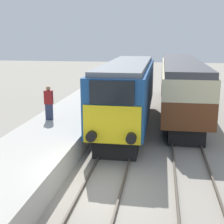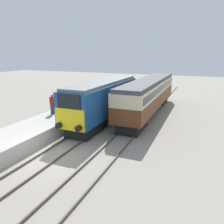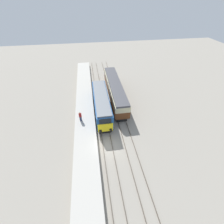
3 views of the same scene
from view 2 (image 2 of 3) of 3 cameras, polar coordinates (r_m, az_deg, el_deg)
name	(u,v)px [view 2 (image 2 of 3)]	position (r m, az deg, el deg)	size (l,w,h in m)	color
ground_plane	(50,157)	(15.14, -15.97, -11.22)	(120.00, 120.00, 0.00)	gray
platform_left	(73,114)	(22.86, -10.25, -0.51)	(3.50, 50.00, 1.04)	#B7B2A8
rails_near_track	(87,132)	(18.92, -6.61, -5.10)	(1.51, 60.00, 0.14)	#4C4238
rails_far_track	(124,137)	(17.60, 3.18, -6.59)	(1.50, 60.00, 0.14)	#4C4238
locomotive	(104,99)	(21.42, -2.12, 3.32)	(2.70, 12.56, 4.02)	black
passenger_carriage	(149,93)	(24.62, 9.65, 4.94)	(2.75, 16.38, 3.85)	black
person_on_platform	(53,104)	(21.12, -15.28, 1.99)	(0.44, 0.26, 1.86)	#2D334C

